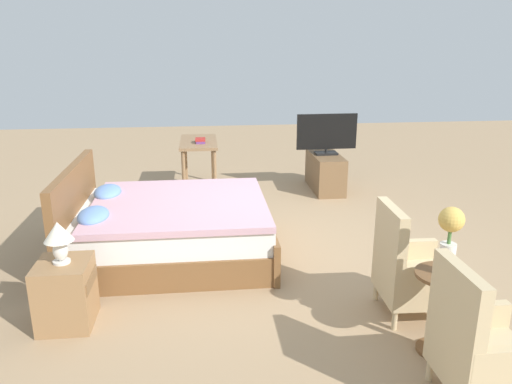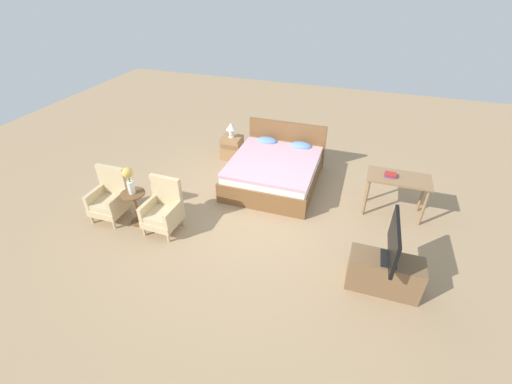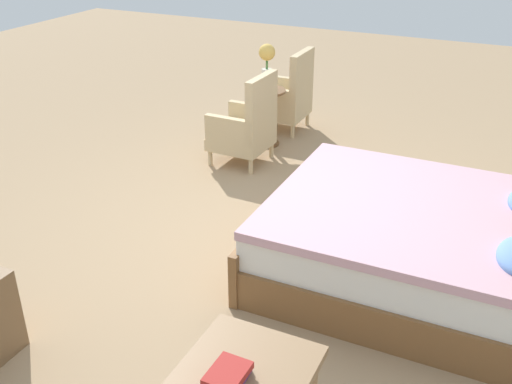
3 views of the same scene
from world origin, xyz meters
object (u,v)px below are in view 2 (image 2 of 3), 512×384
bed (275,170)px  table_lamp (231,128)px  nightstand (232,147)px  tv_stand (384,274)px  book_stack (391,175)px  side_table (135,204)px  tv_flatscreen (394,242)px  flower_vase (129,178)px  armchair_by_window_right (163,210)px  armchair_by_window_left (110,199)px  vanity_desk (398,183)px

bed → table_lamp: bed is taller
nightstand → tv_stand: 4.43m
table_lamp → bed: bearing=-30.4°
bed → tv_stand: bearing=-45.3°
bed → book_stack: (2.11, -0.35, 0.48)m
bed → side_table: 2.75m
table_lamp → tv_flatscreen: 4.44m
side_table → flower_vase: flower_vase is taller
armchair_by_window_right → book_stack: 3.86m
table_lamp → armchair_by_window_left: bearing=-113.9°
armchair_by_window_left → nightstand: (1.20, 2.69, -0.11)m
flower_vase → nightstand: 2.87m
bed → tv_flatscreen: (2.15, -2.17, 0.54)m
tv_flatscreen → vanity_desk: 1.86m
armchair_by_window_right → flower_vase: flower_vase is taller
vanity_desk → side_table: bearing=-158.1°
flower_vase → table_lamp: (0.67, 2.71, -0.17)m
table_lamp → armchair_by_window_right: bearing=-93.0°
flower_vase → tv_stand: (4.04, -0.17, -0.64)m
bed → armchair_by_window_right: bearing=-124.6°
armchair_by_window_left → tv_stand: 4.57m
nightstand → vanity_desk: bearing=-16.6°
book_stack → bed: bearing=170.6°
side_table → vanity_desk: 4.49m
armchair_by_window_left → tv_stand: size_ratio=0.96×
nightstand → tv_stand: size_ratio=0.54×
vanity_desk → armchair_by_window_left: bearing=-160.5°
armchair_by_window_right → armchair_by_window_left: bearing=180.0°
flower_vase → vanity_desk: flower_vase is taller
armchair_by_window_left → flower_vase: 0.75m
armchair_by_window_right → tv_flatscreen: bearing=-3.1°
armchair_by_window_right → nightstand: bearing=87.0°
bed → nightstand: 1.42m
bed → flower_vase: 2.82m
side_table → tv_stand: (4.04, -0.17, -0.12)m
table_lamp → book_stack: 3.50m
tv_stand → book_stack: 1.89m
bed → book_stack: bearing=-9.4°
armchair_by_window_right → tv_stand: 3.52m
armchair_by_window_right → tv_stand: size_ratio=0.96×
flower_vase → armchair_by_window_left: bearing=178.1°
flower_vase → side_table: bearing=26.6°
book_stack → side_table: bearing=-157.7°
armchair_by_window_left → armchair_by_window_right: (1.05, -0.00, 0.00)m
armchair_by_window_left → tv_stand: (4.56, -0.19, -0.11)m
tv_stand → vanity_desk: bearing=86.3°
side_table → tv_flatscreen: (4.04, -0.17, 0.46)m
tv_flatscreen → bed: bearing=134.8°
tv_flatscreen → book_stack: (-0.04, 1.82, -0.06)m
side_table → flower_vase: bearing=-153.4°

